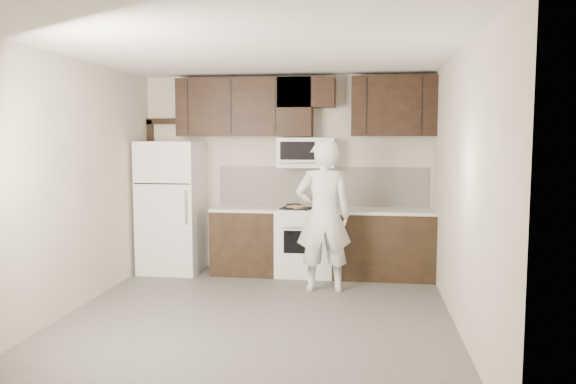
% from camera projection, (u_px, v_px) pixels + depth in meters
% --- Properties ---
extents(floor, '(4.50, 4.50, 0.00)m').
position_uv_depth(floor, '(256.00, 319.00, 5.75)').
color(floor, '#54514F').
rests_on(floor, ground).
extents(back_wall, '(4.00, 0.00, 4.00)m').
position_uv_depth(back_wall, '(286.00, 174.00, 7.84)').
color(back_wall, '#B9B09D').
rests_on(back_wall, ground).
extents(ceiling, '(4.50, 4.50, 0.00)m').
position_uv_depth(ceiling, '(254.00, 51.00, 5.49)').
color(ceiling, white).
rests_on(ceiling, back_wall).
extents(counter_run, '(2.95, 0.64, 0.91)m').
position_uv_depth(counter_run, '(328.00, 242.00, 7.54)').
color(counter_run, black).
rests_on(counter_run, floor).
extents(stove, '(0.76, 0.66, 0.94)m').
position_uv_depth(stove, '(305.00, 241.00, 7.58)').
color(stove, white).
rests_on(stove, floor).
extents(backsplash, '(2.90, 0.02, 0.54)m').
position_uv_depth(backsplash, '(322.00, 186.00, 7.77)').
color(backsplash, silver).
rests_on(backsplash, counter_run).
extents(upper_cabinets, '(3.48, 0.35, 0.78)m').
position_uv_depth(upper_cabinets, '(300.00, 105.00, 7.54)').
color(upper_cabinets, black).
rests_on(upper_cabinets, back_wall).
extents(microwave, '(0.76, 0.42, 0.40)m').
position_uv_depth(microwave, '(306.00, 153.00, 7.58)').
color(microwave, white).
rests_on(microwave, upper_cabinets).
extents(refrigerator, '(0.80, 0.76, 1.80)m').
position_uv_depth(refrigerator, '(172.00, 207.00, 7.74)').
color(refrigerator, white).
rests_on(refrigerator, floor).
extents(door_trim, '(0.50, 0.08, 2.12)m').
position_uv_depth(door_trim, '(154.00, 180.00, 8.07)').
color(door_trim, black).
rests_on(door_trim, floor).
extents(saucepan, '(0.28, 0.16, 0.16)m').
position_uv_depth(saucepan, '(320.00, 202.00, 7.65)').
color(saucepan, silver).
rests_on(saucepan, stove).
extents(baking_tray, '(0.40, 0.32, 0.02)m').
position_uv_depth(baking_tray, '(295.00, 208.00, 7.44)').
color(baking_tray, black).
rests_on(baking_tray, counter_run).
extents(pizza, '(0.28, 0.28, 0.02)m').
position_uv_depth(pizza, '(295.00, 207.00, 7.43)').
color(pizza, '#D7B590').
rests_on(pizza, baking_tray).
extents(person, '(0.73, 0.55, 1.83)m').
position_uv_depth(person, '(324.00, 216.00, 6.74)').
color(person, white).
rests_on(person, floor).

